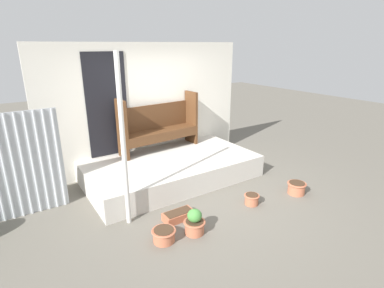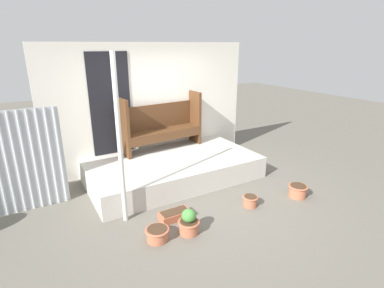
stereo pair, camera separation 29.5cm
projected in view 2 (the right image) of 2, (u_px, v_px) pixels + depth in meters
name	position (u px, v px, depth m)	size (l,w,h in m)	color
ground_plane	(194.00, 197.00, 5.27)	(24.00, 24.00, 0.00)	#666056
porch_slab	(173.00, 168.00, 5.95)	(3.27, 1.79, 0.42)	beige
house_wall	(151.00, 106.00, 6.34)	(4.47, 0.08, 2.60)	white
support_post	(120.00, 143.00, 4.20)	(0.07, 0.07, 2.49)	silver
bench	(162.00, 123.00, 6.28)	(1.75, 0.52, 1.15)	#54331C
flower_pot_left	(157.00, 234.00, 4.09)	(0.34, 0.34, 0.18)	#B76647
flower_pot_middle	(189.00, 223.00, 4.22)	(0.32, 0.32, 0.38)	#B76647
flower_pot_right	(250.00, 200.00, 4.95)	(0.26, 0.26, 0.18)	#B76647
flower_pot_far_right	(298.00, 190.00, 5.26)	(0.34, 0.34, 0.22)	#B76647
planter_box_rect	(175.00, 215.00, 4.60)	(0.48, 0.23, 0.13)	#B26042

